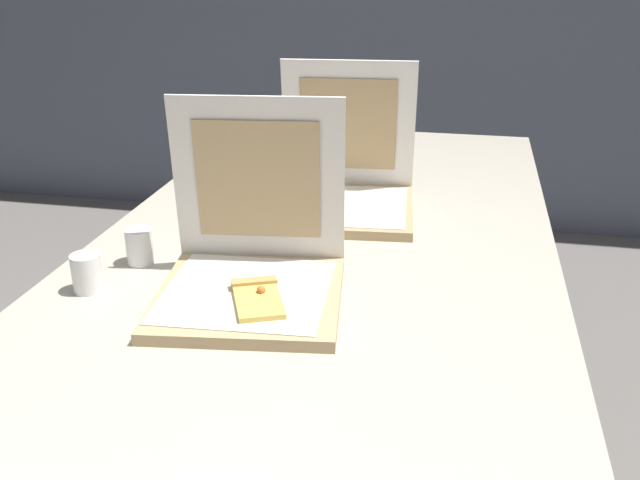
{
  "coord_description": "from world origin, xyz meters",
  "views": [
    {
      "loc": [
        0.29,
        -0.89,
        1.36
      ],
      "look_at": [
        0.02,
        0.4,
        0.81
      ],
      "focal_mm": 40.23,
      "sensor_mm": 36.0,
      "label": 1
    }
  ],
  "objects_px": {
    "cup_white_near_left": "(87,273)",
    "cup_white_near_center": "(140,246)",
    "pizza_box_middle": "(345,189)",
    "pizza_box_front": "(252,270)",
    "table": "(325,258)"
  },
  "relations": [
    {
      "from": "table",
      "to": "pizza_box_front",
      "type": "xyz_separation_m",
      "value": [
        -0.08,
        -0.3,
        0.1
      ]
    },
    {
      "from": "pizza_box_middle",
      "to": "table",
      "type": "bearing_deg",
      "value": -98.3
    },
    {
      "from": "cup_white_near_center",
      "to": "table",
      "type": "bearing_deg",
      "value": 30.65
    },
    {
      "from": "pizza_box_middle",
      "to": "cup_white_near_center",
      "type": "bearing_deg",
      "value": -136.96
    },
    {
      "from": "table",
      "to": "pizza_box_middle",
      "type": "height_order",
      "value": "pizza_box_middle"
    },
    {
      "from": "pizza_box_front",
      "to": "cup_white_near_left",
      "type": "distance_m",
      "value": 0.31
    },
    {
      "from": "pizza_box_front",
      "to": "cup_white_near_left",
      "type": "bearing_deg",
      "value": -179.12
    },
    {
      "from": "pizza_box_middle",
      "to": "cup_white_near_center",
      "type": "relative_size",
      "value": 4.95
    },
    {
      "from": "pizza_box_front",
      "to": "pizza_box_middle",
      "type": "bearing_deg",
      "value": 72.34
    },
    {
      "from": "table",
      "to": "pizza_box_front",
      "type": "distance_m",
      "value": 0.32
    },
    {
      "from": "table",
      "to": "pizza_box_front",
      "type": "relative_size",
      "value": 5.4
    },
    {
      "from": "pizza_box_middle",
      "to": "cup_white_near_left",
      "type": "xyz_separation_m",
      "value": [
        -0.4,
        -0.54,
        -0.02
      ]
    },
    {
      "from": "pizza_box_front",
      "to": "cup_white_near_left",
      "type": "relative_size",
      "value": 5.09
    },
    {
      "from": "table",
      "to": "cup_white_near_center",
      "type": "bearing_deg",
      "value": -149.35
    },
    {
      "from": "cup_white_near_left",
      "to": "cup_white_near_center",
      "type": "bearing_deg",
      "value": 72.92
    }
  ]
}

